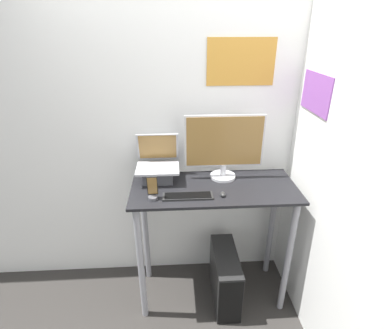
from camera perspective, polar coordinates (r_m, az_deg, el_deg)
The scene contains 10 objects.
ground_plane at distance 2.62m, azimuth 4.27°, elevation -26.86°, with size 12.00×12.00×0.00m, color #2D2B28.
wall_back at distance 2.33m, azimuth 3.40°, elevation 6.09°, with size 6.00×0.06×2.60m.
wall_side_right at distance 2.00m, azimuth 25.04°, elevation 0.36°, with size 0.06×6.00×2.60m.
desk at distance 2.26m, azimuth 4.06°, elevation -9.27°, with size 1.18×0.51×1.01m.
laptop at distance 2.21m, azimuth -6.51°, elevation -0.86°, with size 0.31×0.27×0.33m.
monitor at distance 2.18m, azimuth 6.16°, elevation 3.35°, with size 0.57×0.19×0.48m.
keyboard at distance 2.01m, azimuth -0.80°, elevation -6.04°, with size 0.34×0.10×0.02m.
mouse at distance 2.03m, azimuth 5.88°, elevation -5.65°, with size 0.04×0.06×0.03m.
cell_phone at distance 1.98m, azimuth -7.51°, elevation -5.13°, with size 0.07×0.07×0.17m.
computer_tower at distance 2.58m, azimuth 6.30°, elevation -20.47°, with size 0.18×0.52×0.44m.
Camera 1 is at (-0.27, -1.60, 2.06)m, focal length 28.00 mm.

